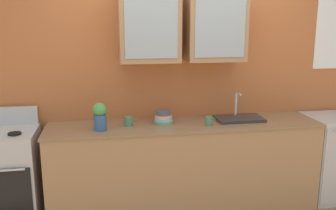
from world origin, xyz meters
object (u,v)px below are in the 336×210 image
object	(u,v)px
bowl_stack	(163,118)
vase	(100,116)
cup_near_bowls	(128,121)
cup_near_sink	(209,121)
stove_range	(6,178)
sink_faucet	(239,118)
dishwasher	(334,157)

from	to	relation	value
bowl_stack	vase	size ratio (longest dim) A/B	0.72
bowl_stack	cup_near_bowls	xyz separation A→B (m)	(-0.35, -0.02, -0.02)
vase	cup_near_bowls	xyz separation A→B (m)	(0.27, 0.10, -0.09)
bowl_stack	cup_near_sink	xyz separation A→B (m)	(0.43, -0.14, -0.02)
stove_range	vase	bearing A→B (deg)	-5.72
stove_range	vase	xyz separation A→B (m)	(0.89, -0.09, 0.58)
stove_range	cup_near_sink	distance (m)	2.00
stove_range	sink_faucet	distance (m)	2.35
stove_range	vase	world-z (taller)	vase
sink_faucet	cup_near_bowls	world-z (taller)	sink_faucet
cup_near_sink	dishwasher	size ratio (longest dim) A/B	0.11
cup_near_bowls	dishwasher	bearing A→B (deg)	-0.32
sink_faucet	dishwasher	xyz separation A→B (m)	(1.10, -0.04, -0.48)
cup_near_sink	stove_range	bearing A→B (deg)	176.74
bowl_stack	dishwasher	xyz separation A→B (m)	(1.89, -0.03, -0.52)
bowl_stack	cup_near_sink	distance (m)	0.45
sink_faucet	bowl_stack	world-z (taller)	sink_faucet
sink_faucet	cup_near_sink	bearing A→B (deg)	-157.93
sink_faucet	vase	xyz separation A→B (m)	(-1.41, -0.13, 0.11)
cup_near_sink	dishwasher	xyz separation A→B (m)	(1.46, 0.11, -0.50)
sink_faucet	bowl_stack	size ratio (longest dim) A/B	2.54
stove_range	bowl_stack	distance (m)	1.60
sink_faucet	dishwasher	distance (m)	1.20
stove_range	cup_near_bowls	distance (m)	1.26
bowl_stack	dishwasher	world-z (taller)	bowl_stack
sink_faucet	cup_near_sink	size ratio (longest dim) A/B	4.66
sink_faucet	bowl_stack	distance (m)	0.79
stove_range	bowl_stack	world-z (taller)	stove_range
sink_faucet	bowl_stack	bearing A→B (deg)	-179.43
stove_range	cup_near_bowls	world-z (taller)	stove_range
stove_range	vase	size ratio (longest dim) A/B	4.18
cup_near_sink	cup_near_bowls	xyz separation A→B (m)	(-0.78, 0.12, 0.00)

